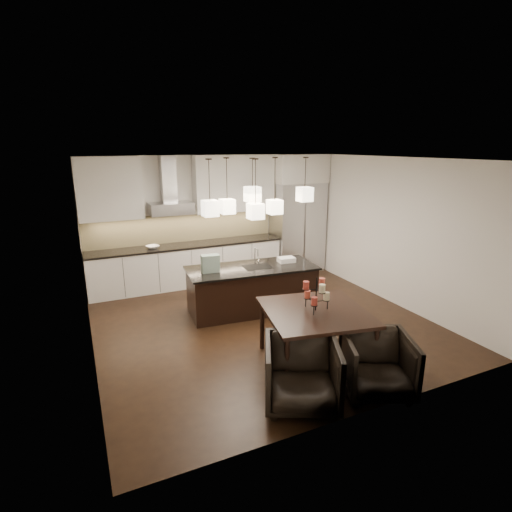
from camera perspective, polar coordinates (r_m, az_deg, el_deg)
name	(u,v)px	position (r m, az deg, el deg)	size (l,w,h in m)	color
floor	(261,322)	(7.15, 0.68, -9.39)	(5.50, 5.50, 0.02)	black
ceiling	(261,158)	(6.48, 0.76, 13.84)	(5.50, 5.50, 0.02)	white
wall_back	(209,218)	(9.19, -6.69, 5.42)	(5.50, 0.02, 2.80)	silver
wall_front	(371,301)	(4.46, 16.16, -6.24)	(5.50, 0.02, 2.80)	silver
wall_left	(82,264)	(6.07, -23.56, -1.11)	(0.02, 5.50, 2.80)	silver
wall_right	(389,230)	(8.21, 18.43, 3.50)	(0.02, 5.50, 2.80)	silver
refrigerator	(297,227)	(9.76, 5.90, 4.10)	(1.20, 0.72, 2.15)	#B7B7BA
fridge_panel	(299,168)	(9.58, 6.14, 12.33)	(1.26, 0.72, 0.65)	silver
lower_cabinets	(188,265)	(8.93, -9.65, -1.33)	(4.21, 0.62, 0.88)	silver
countertop	(187,245)	(8.81, -9.78, 1.53)	(4.21, 0.66, 0.04)	black
backsplash	(183,228)	(9.02, -10.38, 4.01)	(4.21, 0.02, 0.63)	tan
upper_cab_left	(109,189)	(8.49, -20.22, 9.02)	(1.25, 0.35, 1.25)	silver
upper_cab_right	(234,183)	(9.09, -3.11, 10.32)	(1.86, 0.35, 1.25)	silver
hood_canopy	(171,208)	(8.63, -12.06, 6.68)	(0.90, 0.52, 0.24)	#B7B7BA
hood_chimney	(168,179)	(8.67, -12.45, 10.69)	(0.30, 0.28, 0.96)	#B7B7BA
fruit_bowl	(153,247)	(8.60, -14.54, 1.26)	(0.26, 0.26, 0.06)	silver
island_body	(252,290)	(7.47, -0.59, -4.82)	(2.29, 0.92, 0.81)	black
island_top	(252,268)	(7.33, -0.60, -1.73)	(2.37, 0.99, 0.04)	black
faucet	(255,256)	(7.39, -0.16, -0.03)	(0.09, 0.22, 0.35)	silver
tote_bag	(210,263)	(7.05, -6.54, -1.07)	(0.31, 0.17, 0.31)	#1F4E32
food_container	(286,260)	(7.65, 4.36, -0.53)	(0.31, 0.22, 0.09)	silver
dining_table	(314,337)	(5.76, 8.33, -11.40)	(1.36, 1.36, 0.82)	black
candelabra	(316,294)	(5.50, 8.59, -5.38)	(0.39, 0.39, 0.48)	black
candle_a	(326,296)	(5.58, 10.03, -5.66)	(0.08, 0.08, 0.11)	beige
candle_b	(307,294)	(5.60, 7.35, -5.43)	(0.08, 0.08, 0.11)	#C94B35
candle_c	(314,301)	(5.38, 8.34, -6.39)	(0.08, 0.08, 0.11)	#9F3126
candle_d	(322,282)	(5.59, 9.41, -3.68)	(0.08, 0.08, 0.11)	#C94B35
candle_e	(306,285)	(5.43, 7.17, -4.18)	(0.08, 0.08, 0.11)	#9F3126
candle_f	(322,288)	(5.34, 9.43, -4.59)	(0.08, 0.08, 0.11)	beige
armchair_left	(302,373)	(4.95, 6.53, -16.31)	(0.86, 0.89, 0.81)	black
armchair_right	(377,364)	(5.35, 16.94, -14.60)	(0.81, 0.84, 0.76)	black
pendant_a	(210,208)	(6.62, -6.58, 6.78)	(0.24, 0.24, 0.26)	beige
pendant_b	(227,206)	(7.24, -4.12, 7.07)	(0.24, 0.24, 0.26)	beige
pendant_c	(252,194)	(7.01, -0.51, 8.82)	(0.24, 0.24, 0.26)	beige
pendant_d	(275,207)	(7.39, 2.67, 7.02)	(0.24, 0.24, 0.26)	beige
pendant_e	(305,194)	(7.43, 6.97, 8.75)	(0.24, 0.24, 0.26)	beige
pendant_f	(255,211)	(6.72, -0.08, 6.41)	(0.24, 0.24, 0.26)	beige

